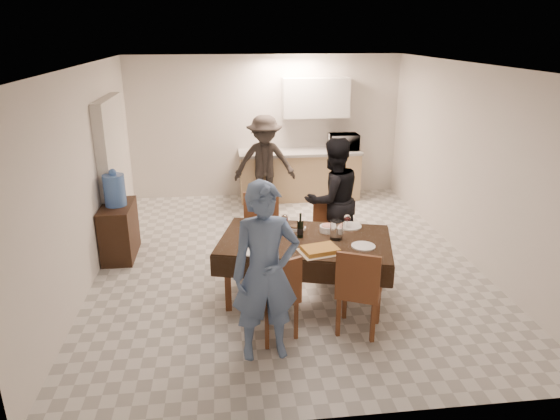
{
  "coord_description": "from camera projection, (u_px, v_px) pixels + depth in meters",
  "views": [
    {
      "loc": [
        -0.82,
        -6.2,
        3.0
      ],
      "look_at": [
        -0.12,
        -0.3,
        0.85
      ],
      "focal_mm": 32.0,
      "sensor_mm": 36.0,
      "label": 1
    }
  ],
  "objects": [
    {
      "name": "chair_far_left",
      "position": [
        261.0,
        229.0,
        6.31
      ],
      "size": [
        0.52,
        0.52,
        0.55
      ],
      "rotation": [
        0.0,
        0.0,
        3.02
      ],
      "color": "brown",
      "rests_on": "floor"
    },
    {
      "name": "wall_right",
      "position": [
        470.0,
        164.0,
        6.73
      ],
      "size": [
        0.02,
        6.0,
        2.6
      ],
      "primitive_type": "cube",
      "color": "silver",
      "rests_on": "floor"
    },
    {
      "name": "kitchen_base_cabinet",
      "position": [
        299.0,
        176.0,
        9.32
      ],
      "size": [
        2.2,
        0.6,
        0.86
      ],
      "primitive_type": "cube",
      "color": "#9E895E",
      "rests_on": "floor"
    },
    {
      "name": "chair_near_left",
      "position": [
        274.0,
        291.0,
        4.94
      ],
      "size": [
        0.56,
        0.58,
        0.5
      ],
      "rotation": [
        0.0,
        0.0,
        0.43
      ],
      "color": "brown",
      "rests_on": "floor"
    },
    {
      "name": "chair_far_right",
      "position": [
        331.0,
        230.0,
        6.44
      ],
      "size": [
        0.48,
        0.48,
        0.5
      ],
      "rotation": [
        0.0,
        0.0,
        2.99
      ],
      "color": "brown",
      "rests_on": "floor"
    },
    {
      "name": "person_kitchen",
      "position": [
        265.0,
        162.0,
        8.69
      ],
      "size": [
        1.07,
        0.61,
        1.65
      ],
      "primitive_type": "imported",
      "color": "black",
      "rests_on": "floor"
    },
    {
      "name": "salad_bowl",
      "position": [
        328.0,
        229.0,
        5.9
      ],
      "size": [
        0.19,
        0.19,
        0.07
      ],
      "primitive_type": "cylinder",
      "color": "white",
      "rests_on": "dining_table"
    },
    {
      "name": "floor",
      "position": [
        286.0,
        260.0,
        6.9
      ],
      "size": [
        5.0,
        6.0,
        0.02
      ],
      "primitive_type": "cube",
      "color": "beige",
      "rests_on": "ground"
    },
    {
      "name": "upper_cabinet",
      "position": [
        316.0,
        98.0,
        9.0
      ],
      "size": [
        1.2,
        0.34,
        0.7
      ],
      "primitive_type": "cube",
      "color": "silver",
      "rests_on": "wall_back"
    },
    {
      "name": "chair_near_right",
      "position": [
        363.0,
        284.0,
        5.03
      ],
      "size": [
        0.58,
        0.6,
        0.52
      ],
      "rotation": [
        0.0,
        0.0,
        -0.43
      ],
      "color": "brown",
      "rests_on": "floor"
    },
    {
      "name": "plate_far_right",
      "position": [
        350.0,
        226.0,
        6.05
      ],
      "size": [
        0.29,
        0.29,
        0.02
      ],
      "primitive_type": "cylinder",
      "color": "white",
      "rests_on": "dining_table"
    },
    {
      "name": "plate_far_left",
      "position": [
        251.0,
        231.0,
        5.92
      ],
      "size": [
        0.26,
        0.26,
        0.01
      ],
      "primitive_type": "cylinder",
      "color": "white",
      "rests_on": "dining_table"
    },
    {
      "name": "microwave",
      "position": [
        344.0,
        142.0,
        9.2
      ],
      "size": [
        0.53,
        0.36,
        0.29
      ],
      "primitive_type": "imported",
      "rotation": [
        0.0,
        0.0,
        3.14
      ],
      "color": "silver",
      "rests_on": "kitchen_worktop"
    },
    {
      "name": "console",
      "position": [
        119.0,
        231.0,
        6.91
      ],
      "size": [
        0.41,
        0.82,
        0.76
      ],
      "primitive_type": "cube",
      "color": "black",
      "rests_on": "floor"
    },
    {
      "name": "wall_left",
      "position": [
        87.0,
        176.0,
        6.18
      ],
      "size": [
        0.02,
        6.0,
        2.6
      ],
      "primitive_type": "cube",
      "color": "silver",
      "rests_on": "floor"
    },
    {
      "name": "wine_glass_c",
      "position": [
        285.0,
        222.0,
        5.93
      ],
      "size": [
        0.09,
        0.09,
        0.19
      ],
      "primitive_type": null,
      "color": "white",
      "rests_on": "dining_table"
    },
    {
      "name": "savoury_tart",
      "position": [
        320.0,
        250.0,
        5.36
      ],
      "size": [
        0.5,
        0.42,
        0.05
      ],
      "primitive_type": "cube",
      "rotation": [
        0.0,
        0.0,
        0.23
      ],
      "color": "gold",
      "rests_on": "dining_table"
    },
    {
      "name": "water_jug",
      "position": [
        115.0,
        190.0,
        6.71
      ],
      "size": [
        0.29,
        0.29,
        0.43
      ],
      "primitive_type": "cylinder",
      "color": "#4C7BC9",
      "rests_on": "console"
    },
    {
      "name": "person_far",
      "position": [
        333.0,
        200.0,
        6.72
      ],
      "size": [
        0.99,
        0.87,
        1.69
      ],
      "primitive_type": "imported",
      "rotation": [
        0.0,
        0.0,
        3.47
      ],
      "color": "black",
      "rests_on": "floor"
    },
    {
      "name": "wall_back",
      "position": [
        265.0,
        127.0,
        9.26
      ],
      "size": [
        5.0,
        0.02,
        2.6
      ],
      "primitive_type": "cube",
      "color": "silver",
      "rests_on": "floor"
    },
    {
      "name": "wine_glass_b",
      "position": [
        347.0,
        221.0,
        5.97
      ],
      "size": [
        0.08,
        0.08,
        0.18
      ],
      "primitive_type": null,
      "color": "white",
      "rests_on": "dining_table"
    },
    {
      "name": "mushroom_dish",
      "position": [
        297.0,
        228.0,
        5.96
      ],
      "size": [
        0.19,
        0.19,
        0.03
      ],
      "primitive_type": "cylinder",
      "color": "white",
      "rests_on": "dining_table"
    },
    {
      "name": "stub_partition",
      "position": [
        114.0,
        170.0,
        7.39
      ],
      "size": [
        0.15,
        1.4,
        2.1
      ],
      "primitive_type": "cube",
      "color": "beige",
      "rests_on": "floor"
    },
    {
      "name": "plate_near_right",
      "position": [
        363.0,
        246.0,
        5.49
      ],
      "size": [
        0.27,
        0.27,
        0.02
      ],
      "primitive_type": "cylinder",
      "color": "white",
      "rests_on": "dining_table"
    },
    {
      "name": "person_near",
      "position": [
        265.0,
        273.0,
        4.62
      ],
      "size": [
        0.68,
        0.48,
        1.76
      ],
      "primitive_type": "imported",
      "rotation": [
        0.0,
        0.0,
        0.09
      ],
      "color": "slate",
      "rests_on": "floor"
    },
    {
      "name": "wall_front",
      "position": [
        339.0,
        276.0,
        3.66
      ],
      "size": [
        5.0,
        0.02,
        2.6
      ],
      "primitive_type": "cube",
      "color": "silver",
      "rests_on": "floor"
    },
    {
      "name": "water_pitcher",
      "position": [
        336.0,
        230.0,
        5.66
      ],
      "size": [
        0.14,
        0.14,
        0.22
      ],
      "primitive_type": "cylinder",
      "color": "white",
      "rests_on": "dining_table"
    },
    {
      "name": "wine_glass_a",
      "position": [
        259.0,
        243.0,
        5.39
      ],
      "size": [
        0.08,
        0.08,
        0.17
      ],
      "primitive_type": null,
      "color": "white",
      "rests_on": "dining_table"
    },
    {
      "name": "wine_bottle",
      "position": [
        300.0,
        225.0,
        5.7
      ],
      "size": [
        0.07,
        0.07,
        0.3
      ],
      "primitive_type": null,
      "color": "black",
      "rests_on": "dining_table"
    },
    {
      "name": "ceiling",
      "position": [
        287.0,
        65.0,
        6.01
      ],
      "size": [
        5.0,
        6.0,
        0.02
      ],
      "primitive_type": "cube",
      "color": "white",
      "rests_on": "wall_back"
    },
    {
      "name": "dining_table",
      "position": [
        305.0,
        241.0,
        5.72
      ],
      "size": [
        2.14,
        1.57,
        0.75
      ],
      "rotation": [
        0.0,
        0.0,
        -0.26
      ],
      "color": "black",
      "rests_on": "floor"
    },
    {
      "name": "kitchen_worktop",
      "position": [
        300.0,
        152.0,
        9.17
      ],
      "size": [
        2.24,
        0.64,
        0.05
      ],
      "primitive_type": "cube",
      "color": "#9A9996",
      "rests_on": "kitchen_base_cabinet"
    },
    {
      "name": "plate_near_left",
      "position": [
        255.0,
        251.0,
        5.36
      ],
      "size": [
        0.27,
        0.27,
        0.02
      ],
      "primitive_type": "cylinder",
      "color": "white",
      "rests_on": "dining_table"
    }
  ]
}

